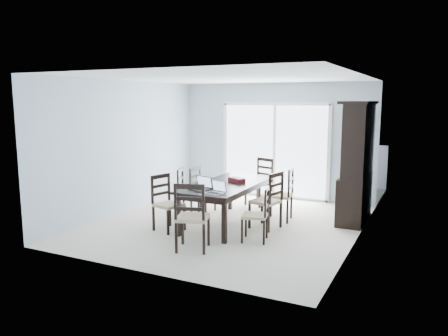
{
  "coord_description": "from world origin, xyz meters",
  "views": [
    {
      "loc": [
        3.29,
        -6.9,
        2.23
      ],
      "look_at": [
        -0.07,
        0.0,
        1.02
      ],
      "focal_mm": 35.0,
      "sensor_mm": 36.0,
      "label": 1
    }
  ],
  "objects_px": {
    "chair_right_mid": "(270,194)",
    "cell_phone": "(198,192)",
    "game_box": "(237,180)",
    "hot_tub": "(253,169)",
    "dining_table": "(228,187)",
    "china_hutch": "(357,163)",
    "laptop_dark": "(200,187)",
    "chair_left_mid": "(186,188)",
    "chair_right_near": "(260,208)",
    "laptop_silver": "(214,191)",
    "chair_end_far": "(262,176)",
    "chair_end_near": "(191,210)",
    "chair_left_far": "(199,185)",
    "chair_left_near": "(165,196)",
    "chair_right_far": "(285,188)"
  },
  "relations": [
    {
      "from": "chair_left_mid",
      "to": "chair_right_near",
      "type": "distance_m",
      "value": 1.91
    },
    {
      "from": "chair_left_mid",
      "to": "cell_phone",
      "type": "height_order",
      "value": "chair_left_mid"
    },
    {
      "from": "chair_left_far",
      "to": "laptop_silver",
      "type": "xyz_separation_m",
      "value": [
        1.11,
        -1.5,
        0.26
      ]
    },
    {
      "from": "laptop_dark",
      "to": "chair_right_near",
      "type": "bearing_deg",
      "value": 15.15
    },
    {
      "from": "chair_left_mid",
      "to": "hot_tub",
      "type": "bearing_deg",
      "value": 161.67
    },
    {
      "from": "china_hutch",
      "to": "hot_tub",
      "type": "relative_size",
      "value": 1.19
    },
    {
      "from": "chair_right_far",
      "to": "chair_end_far",
      "type": "xyz_separation_m",
      "value": [
        -0.85,
        1.03,
        -0.0
      ]
    },
    {
      "from": "chair_left_mid",
      "to": "game_box",
      "type": "relative_size",
      "value": 3.52
    },
    {
      "from": "china_hutch",
      "to": "cell_phone",
      "type": "distance_m",
      "value": 3.03
    },
    {
      "from": "chair_end_far",
      "to": "game_box",
      "type": "bearing_deg",
      "value": 112.5
    },
    {
      "from": "chair_left_mid",
      "to": "chair_end_far",
      "type": "bearing_deg",
      "value": 133.17
    },
    {
      "from": "game_box",
      "to": "hot_tub",
      "type": "xyz_separation_m",
      "value": [
        -0.99,
        3.24,
        -0.33
      ]
    },
    {
      "from": "hot_tub",
      "to": "game_box",
      "type": "bearing_deg",
      "value": -72.95
    },
    {
      "from": "china_hutch",
      "to": "laptop_dark",
      "type": "distance_m",
      "value": 2.97
    },
    {
      "from": "chair_end_near",
      "to": "hot_tub",
      "type": "height_order",
      "value": "chair_end_near"
    },
    {
      "from": "chair_right_near",
      "to": "china_hutch",
      "type": "bearing_deg",
      "value": -44.01
    },
    {
      "from": "china_hutch",
      "to": "chair_right_near",
      "type": "height_order",
      "value": "china_hutch"
    },
    {
      "from": "chair_end_far",
      "to": "chair_right_far",
      "type": "bearing_deg",
      "value": 148.28
    },
    {
      "from": "cell_phone",
      "to": "china_hutch",
      "type": "bearing_deg",
      "value": 38.26
    },
    {
      "from": "game_box",
      "to": "chair_end_near",
      "type": "bearing_deg",
      "value": -88.27
    },
    {
      "from": "dining_table",
      "to": "chair_end_far",
      "type": "height_order",
      "value": "chair_end_far"
    },
    {
      "from": "chair_end_far",
      "to": "laptop_dark",
      "type": "bearing_deg",
      "value": 105.04
    },
    {
      "from": "china_hutch",
      "to": "laptop_silver",
      "type": "distance_m",
      "value": 2.83
    },
    {
      "from": "chair_right_near",
      "to": "game_box",
      "type": "relative_size",
      "value": 3.26
    },
    {
      "from": "chair_left_near",
      "to": "chair_right_near",
      "type": "height_order",
      "value": "chair_left_near"
    },
    {
      "from": "chair_left_far",
      "to": "hot_tub",
      "type": "xyz_separation_m",
      "value": [
        0.02,
        2.8,
        -0.08
      ]
    },
    {
      "from": "laptop_silver",
      "to": "chair_right_near",
      "type": "bearing_deg",
      "value": 33.17
    },
    {
      "from": "chair_left_mid",
      "to": "chair_end_far",
      "type": "relative_size",
      "value": 0.95
    },
    {
      "from": "chair_left_near",
      "to": "game_box",
      "type": "height_order",
      "value": "chair_left_near"
    },
    {
      "from": "chair_left_mid",
      "to": "dining_table",
      "type": "bearing_deg",
      "value": 68.74
    },
    {
      "from": "chair_right_mid",
      "to": "cell_phone",
      "type": "distance_m",
      "value": 1.31
    },
    {
      "from": "hot_tub",
      "to": "china_hutch",
      "type": "bearing_deg",
      "value": -36.57
    },
    {
      "from": "chair_end_far",
      "to": "laptop_dark",
      "type": "height_order",
      "value": "chair_end_far"
    },
    {
      "from": "dining_table",
      "to": "chair_right_far",
      "type": "distance_m",
      "value": 1.08
    },
    {
      "from": "chair_right_mid",
      "to": "chair_end_near",
      "type": "distance_m",
      "value": 1.72
    },
    {
      "from": "laptop_silver",
      "to": "hot_tub",
      "type": "xyz_separation_m",
      "value": [
        -1.09,
        4.31,
        -0.34
      ]
    },
    {
      "from": "dining_table",
      "to": "cell_phone",
      "type": "xyz_separation_m",
      "value": [
        -0.1,
        -0.89,
        0.08
      ]
    },
    {
      "from": "china_hutch",
      "to": "laptop_silver",
      "type": "bearing_deg",
      "value": -130.59
    },
    {
      "from": "hot_tub",
      "to": "chair_end_far",
      "type": "bearing_deg",
      "value": -62.57
    },
    {
      "from": "chair_left_mid",
      "to": "chair_end_far",
      "type": "xyz_separation_m",
      "value": [
        0.89,
        1.65,
        0.03
      ]
    },
    {
      "from": "china_hutch",
      "to": "chair_right_mid",
      "type": "xyz_separation_m",
      "value": [
        -1.23,
        -1.2,
        -0.46
      ]
    },
    {
      "from": "chair_left_near",
      "to": "game_box",
      "type": "bearing_deg",
      "value": 151.25
    },
    {
      "from": "china_hutch",
      "to": "chair_left_far",
      "type": "xyz_separation_m",
      "value": [
        -2.94,
        -0.64,
        -0.53
      ]
    },
    {
      "from": "laptop_silver",
      "to": "chair_end_far",
      "type": "bearing_deg",
      "value": 108.44
    },
    {
      "from": "dining_table",
      "to": "laptop_silver",
      "type": "bearing_deg",
      "value": -78.01
    },
    {
      "from": "china_hutch",
      "to": "laptop_silver",
      "type": "height_order",
      "value": "china_hutch"
    },
    {
      "from": "dining_table",
      "to": "chair_left_near",
      "type": "relative_size",
      "value": 2.0
    },
    {
      "from": "chair_right_far",
      "to": "laptop_silver",
      "type": "relative_size",
      "value": 3.49
    },
    {
      "from": "chair_left_mid",
      "to": "chair_right_far",
      "type": "distance_m",
      "value": 1.85
    },
    {
      "from": "laptop_silver",
      "to": "chair_right_far",
      "type": "bearing_deg",
      "value": 81.19
    }
  ]
}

